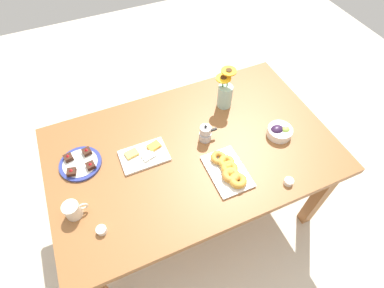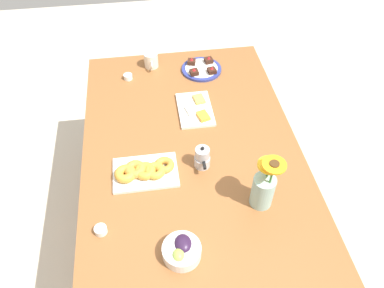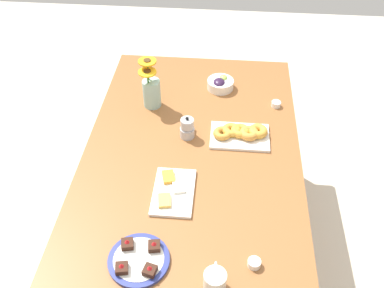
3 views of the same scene
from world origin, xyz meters
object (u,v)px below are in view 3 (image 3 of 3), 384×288
jam_cup_berry (254,263)px  moka_pot (187,128)px  flower_vase (151,90)px  grape_bowl (220,84)px  cheese_platter (173,191)px  jam_cup_honey (276,104)px  dessert_plate (139,259)px  croissant_platter (241,133)px  coffee_mug (215,281)px  dining_table (192,163)px

jam_cup_berry → moka_pot: (0.67, 0.31, 0.03)m
moka_pot → flower_vase: bearing=42.1°
grape_bowl → cheese_platter: 0.79m
jam_cup_berry → jam_cup_honey: bearing=-7.8°
jam_cup_berry → dessert_plate: size_ratio=0.21×
croissant_platter → flower_vase: 0.51m
coffee_mug → moka_pot: size_ratio=0.96×
croissant_platter → dessert_plate: dessert_plate is taller
dessert_plate → moka_pot: bearing=-9.0°
dining_table → dessert_plate: 0.62m
coffee_mug → grape_bowl: size_ratio=0.80×
croissant_platter → jam_cup_honey: size_ratio=6.00×
moka_pot → jam_cup_berry: bearing=-155.6°
coffee_mug → cheese_platter: bearing=25.2°
cheese_platter → moka_pot: bearing=-4.1°
jam_cup_honey → flower_vase: 0.65m
coffee_mug → moka_pot: (0.77, 0.17, 0.01)m
jam_cup_berry → flower_vase: size_ratio=0.18×
jam_cup_berry → moka_pot: moka_pot is taller
grape_bowl → jam_cup_honey: (-0.13, -0.30, -0.01)m
grape_bowl → moka_pot: size_ratio=1.20×
dining_table → cheese_platter: bearing=167.8°
grape_bowl → flower_vase: size_ratio=0.54×
grape_bowl → croissant_platter: (-0.39, -0.11, -0.01)m
coffee_mug → flower_vase: bearing=20.5°
croissant_platter → jam_cup_berry: bearing=-175.8°
dining_table → cheese_platter: 0.29m
grape_bowl → croissant_platter: bearing=-163.8°
cheese_platter → croissant_platter: croissant_platter is taller
jam_cup_honey → jam_cup_berry: size_ratio=1.00×
dining_table → grape_bowl: grape_bowl is taller
dining_table → flower_vase: 0.44m
jam_cup_berry → flower_vase: (0.90, 0.51, 0.08)m
jam_cup_honey → dessert_plate: (-0.97, 0.55, -0.00)m
coffee_mug → cheese_platter: 0.46m
grape_bowl → cheese_platter: (-0.77, 0.17, -0.02)m
dining_table → grape_bowl: bearing=-12.4°
coffee_mug → cheese_platter: coffee_mug is taller
coffee_mug → jam_cup_honey: coffee_mug is taller
cheese_platter → flower_vase: size_ratio=0.99×
jam_cup_honey → dessert_plate: bearing=150.5°
croissant_platter → flower_vase: size_ratio=1.09×
grape_bowl → dessert_plate: 1.13m
croissant_platter → flower_vase: bearing=65.4°
coffee_mug → jam_cup_honey: size_ratio=2.38×
dining_table → jam_cup_honey: bearing=-47.7°
dining_table → jam_cup_honey: size_ratio=33.33×
dessert_plate → flower_vase: size_ratio=0.86×
grape_bowl → jam_cup_berry: (-1.08, -0.17, -0.01)m
flower_vase → croissant_platter: bearing=-114.6°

